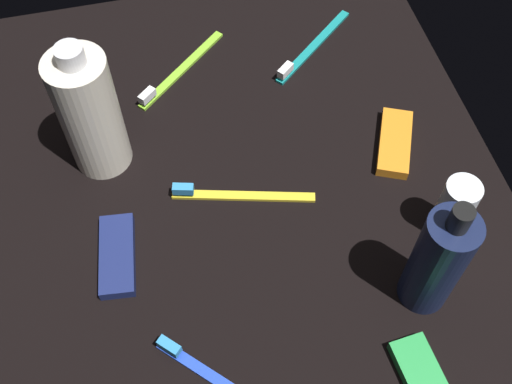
% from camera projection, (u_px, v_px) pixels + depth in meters
% --- Properties ---
extents(ground_plane, '(0.84, 0.64, 0.01)m').
position_uv_depth(ground_plane, '(256.00, 207.00, 0.79)').
color(ground_plane, black).
extents(lotion_bottle, '(0.06, 0.06, 0.18)m').
position_uv_depth(lotion_bottle, '(438.00, 261.00, 0.66)').
color(lotion_bottle, '#151E40').
rests_on(lotion_bottle, ground_plane).
extents(bodywash_bottle, '(0.07, 0.07, 0.19)m').
position_uv_depth(bodywash_bottle, '(90.00, 113.00, 0.75)').
color(bodywash_bottle, silver).
rests_on(bodywash_bottle, ground_plane).
extents(deodorant_stick, '(0.04, 0.04, 0.09)m').
position_uv_depth(deodorant_stick, '(455.00, 209.00, 0.73)').
color(deodorant_stick, silver).
rests_on(deodorant_stick, ground_plane).
extents(toothbrush_blue, '(0.14, 0.13, 0.02)m').
position_uv_depth(toothbrush_blue, '(219.00, 380.00, 0.66)').
color(toothbrush_blue, blue).
rests_on(toothbrush_blue, ground_plane).
extents(toothbrush_teal, '(0.13, 0.14, 0.02)m').
position_uv_depth(toothbrush_teal, '(310.00, 49.00, 0.93)').
color(toothbrush_teal, teal).
rests_on(toothbrush_teal, ground_plane).
extents(toothbrush_yellow, '(0.06, 0.18, 0.02)m').
position_uv_depth(toothbrush_yellow, '(234.00, 194.00, 0.79)').
color(toothbrush_yellow, yellow).
rests_on(toothbrush_yellow, ground_plane).
extents(toothbrush_lime, '(0.13, 0.14, 0.02)m').
position_uv_depth(toothbrush_lime, '(177.00, 72.00, 0.90)').
color(toothbrush_lime, '#8CD133').
rests_on(toothbrush_lime, ground_plane).
extents(snack_bar_navy, '(0.11, 0.05, 0.01)m').
position_uv_depth(snack_bar_navy, '(117.00, 255.00, 0.74)').
color(snack_bar_navy, navy).
rests_on(snack_bar_navy, ground_plane).
extents(snack_bar_orange, '(0.11, 0.08, 0.01)m').
position_uv_depth(snack_bar_orange, '(395.00, 143.00, 0.83)').
color(snack_bar_orange, orange).
rests_on(snack_bar_orange, ground_plane).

